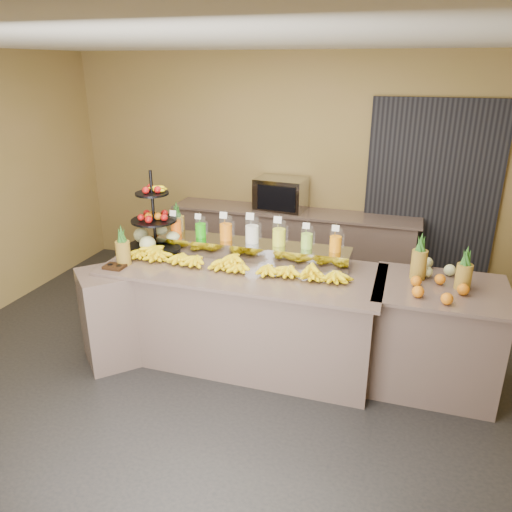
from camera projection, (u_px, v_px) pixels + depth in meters
The scene contains 20 objects.
ground at pixel (233, 374), 4.55m from camera, with size 6.00×6.00×0.00m, color black.
room_envelope at pixel (278, 154), 4.52m from camera, with size 6.04×5.02×2.82m.
buffet_counter at pixel (230, 314), 4.64m from camera, with size 2.75×1.25×0.93m.
right_counter at pixel (435, 337), 4.26m from camera, with size 1.08×0.88×0.93m.
back_ledge at pixel (292, 246), 6.38m from camera, with size 3.10×0.55×0.93m.
pitcher_tray at pixel (252, 250), 4.70m from camera, with size 1.85×0.30×0.15m, color gray.
juice_pitcher_orange_a at pixel (176, 226), 4.86m from camera, with size 0.11×0.11×0.27m.
juice_pitcher_green at pixel (201, 228), 4.79m from camera, with size 0.11×0.11×0.26m.
juice_pitcher_orange_b at pixel (226, 230), 4.71m from camera, with size 0.12×0.13×0.30m.
juice_pitcher_milk at pixel (252, 232), 4.64m from camera, with size 0.13×0.13×0.31m.
juice_pitcher_lemon at pixel (279, 235), 4.56m from camera, with size 0.13×0.13×0.30m.
juice_pitcher_lime at pixel (307, 239), 4.50m from camera, with size 0.11×0.11×0.26m.
juice_pitcher_orange_c at pixel (336, 242), 4.42m from camera, with size 0.11×0.12×0.27m.
banana_heap at pixel (232, 261), 4.45m from camera, with size 2.13×0.19×0.18m.
fruit_stand at pixel (158, 231), 4.82m from camera, with size 0.57×0.57×0.79m.
condiment_caddy at pixel (115, 267), 4.47m from camera, with size 0.18×0.14×0.03m, color black.
pineapple_left_a at pixel (123, 250), 4.51m from camera, with size 0.13×0.13×0.38m.
pineapple_left_b at pixel (177, 227), 5.08m from camera, with size 0.15×0.15×0.43m.
right_fruit_pile at pixel (437, 279), 4.05m from camera, with size 0.48×0.46×0.26m.
oven_warmer at pixel (281, 194), 6.19m from camera, with size 0.60×0.42×0.40m, color gray.
Camera 1 is at (1.36, -3.61, 2.65)m, focal length 35.00 mm.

